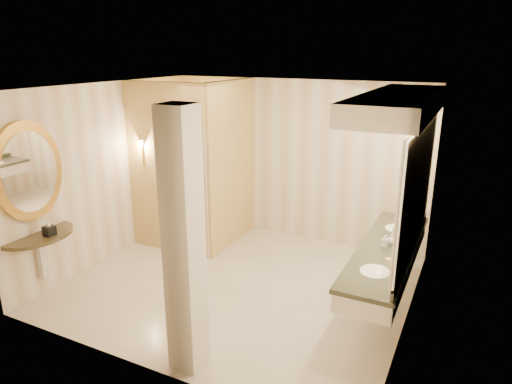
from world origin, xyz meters
TOP-DOWN VIEW (x-y plane):
  - floor at (0.00, 0.00)m, footprint 4.50×4.50m
  - ceiling at (0.00, 0.00)m, footprint 4.50×4.50m
  - wall_back at (0.00, 2.00)m, footprint 4.50×0.02m
  - wall_front at (0.00, -2.00)m, footprint 4.50×0.02m
  - wall_left at (-2.25, 0.00)m, footprint 0.02×4.00m
  - wall_right at (2.25, 0.00)m, footprint 0.02×4.00m
  - toilet_closet at (-1.12, 0.97)m, footprint 1.50×1.55m
  - wall_sconce at (-1.93, 0.43)m, footprint 0.14×0.14m
  - vanity at (1.98, 0.17)m, footprint 0.75×2.73m
  - console_shelf at (-2.21, -1.40)m, footprint 0.98×0.98m
  - pillar at (0.35, -1.74)m, footprint 0.31×0.31m
  - tissue_box at (-2.00, -1.38)m, footprint 0.13×0.13m
  - toilet at (-1.59, 1.34)m, footprint 0.49×0.75m
  - soap_bottle_a at (1.92, 0.18)m, footprint 0.08×0.08m
  - soap_bottle_b at (1.97, 0.28)m, footprint 0.13×0.13m
  - soap_bottle_c at (1.97, 0.51)m, footprint 0.10×0.10m

SIDE VIEW (x-z plane):
  - floor at x=0.00m, z-range 0.00..0.00m
  - toilet at x=-1.59m, z-range 0.00..0.72m
  - tissue_box at x=-2.00m, z-range 0.88..1.00m
  - soap_bottle_b at x=1.97m, z-range 0.88..1.01m
  - soap_bottle_a at x=1.92m, z-range 0.88..1.02m
  - soap_bottle_c at x=1.97m, z-range 0.88..1.08m
  - console_shelf at x=-2.21m, z-range 0.37..2.31m
  - wall_back at x=0.00m, z-range 0.00..2.70m
  - wall_front at x=0.00m, z-range 0.00..2.70m
  - wall_left at x=-2.25m, z-range 0.00..2.70m
  - wall_right at x=2.25m, z-range 0.00..2.70m
  - pillar at x=0.35m, z-range 0.00..2.70m
  - toilet_closet at x=-1.12m, z-range 0.04..2.74m
  - vanity at x=1.98m, z-range 0.58..2.67m
  - wall_sconce at x=-1.93m, z-range 1.52..1.94m
  - ceiling at x=0.00m, z-range 2.70..2.70m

